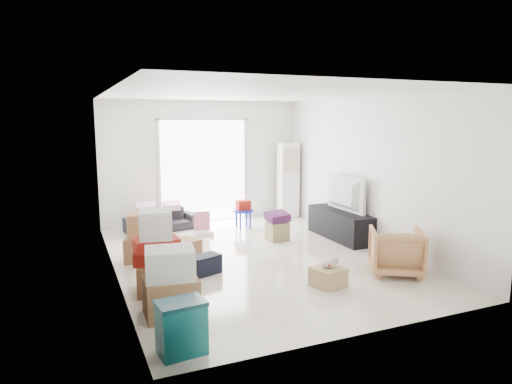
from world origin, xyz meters
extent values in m
cube|color=white|center=(0.00, 0.00, -0.12)|extent=(4.50, 6.00, 0.24)
cube|color=white|center=(0.00, 0.00, 2.82)|extent=(4.50, 6.00, 0.24)
cube|color=white|center=(0.00, 3.12, 1.35)|extent=(4.50, 0.24, 2.70)
cube|color=white|center=(0.00, -3.12, 1.35)|extent=(4.50, 0.24, 2.70)
cube|color=white|center=(-2.37, 0.00, 1.35)|extent=(0.24, 6.00, 2.70)
cube|color=white|center=(2.37, 0.00, 1.35)|extent=(0.24, 6.00, 2.70)
cube|color=white|center=(0.00, 2.98, 1.15)|extent=(2.00, 0.01, 2.30)
cube|color=silver|center=(-1.00, 2.97, 1.15)|extent=(0.06, 0.04, 2.30)
cube|color=silver|center=(1.00, 2.97, 1.15)|extent=(0.06, 0.04, 2.30)
cube|color=silver|center=(0.00, 2.97, 2.30)|extent=(2.10, 0.04, 0.06)
cube|color=white|center=(1.95, 2.65, 0.88)|extent=(0.45, 0.30, 1.75)
cube|color=black|center=(2.00, 0.51, 0.27)|extent=(0.49, 1.63, 0.54)
imported|color=black|center=(2.00, 0.51, 0.62)|extent=(0.69, 1.18, 0.15)
imported|color=#242529|center=(-1.08, 2.50, 0.29)|extent=(1.52, 0.64, 0.58)
cube|color=#ECACC6|center=(-1.39, 2.49, 0.64)|extent=(0.43, 0.36, 0.12)
cube|color=#ECACC6|center=(-0.86, 2.45, 0.63)|extent=(0.32, 0.26, 0.11)
imported|color=tan|center=(1.63, -1.57, 0.38)|extent=(0.99, 0.97, 0.76)
cube|color=#0E5A5C|center=(-1.90, -2.64, 0.13)|extent=(0.48, 0.36, 0.25)
cube|color=#0E5A5C|center=(-1.90, -2.64, 0.38)|extent=(0.48, 0.36, 0.25)
cube|color=#0C333D|center=(-1.90, -2.64, 0.53)|extent=(0.50, 0.38, 0.04)
cube|color=#8B613E|center=(-1.80, -1.71, 0.23)|extent=(0.63, 0.53, 0.46)
cube|color=white|center=(-1.80, -1.71, 0.64)|extent=(0.63, 0.54, 0.36)
cube|color=#8B613E|center=(-1.80, -0.88, 0.20)|extent=(0.62, 0.62, 0.40)
cube|color=#A22213|center=(-1.80, -0.88, 0.49)|extent=(0.67, 0.52, 0.18)
cube|color=#A22213|center=(-1.80, -0.88, 0.66)|extent=(0.58, 0.39, 0.16)
cube|color=white|center=(-1.80, -0.88, 0.92)|extent=(0.48, 0.47, 0.38)
cube|color=#8B613E|center=(-1.77, 0.54, 0.19)|extent=(0.66, 0.60, 0.39)
cube|color=#8B613E|center=(-1.77, 0.54, 0.60)|extent=(0.50, 0.50, 0.42)
cube|color=#8B613E|center=(-1.12, 0.34, 0.17)|extent=(0.55, 0.55, 0.34)
cube|color=black|center=(-1.01, -0.46, 0.14)|extent=(0.51, 0.41, 0.29)
cube|color=tan|center=(0.81, 0.85, 0.18)|extent=(0.37, 0.37, 0.36)
cube|color=#491D48|center=(0.81, 0.85, 0.43)|extent=(0.39, 0.39, 0.14)
cylinder|color=#0B1DA9|center=(0.58, 2.05, 0.37)|extent=(0.46, 0.46, 0.04)
cylinder|color=#0B1DA9|center=(0.70, 2.16, 0.18)|extent=(0.04, 0.04, 0.35)
cylinder|color=#0B1DA9|center=(0.47, 2.16, 0.18)|extent=(0.04, 0.04, 0.35)
cylinder|color=#0B1DA9|center=(0.47, 1.93, 0.18)|extent=(0.04, 0.04, 0.35)
cylinder|color=#0B1DA9|center=(0.70, 1.93, 0.18)|extent=(0.04, 0.04, 0.35)
cube|color=#A22213|center=(0.58, 2.05, 0.49)|extent=(0.28, 0.22, 0.20)
cube|color=silver|center=(-0.37, 1.77, 0.04)|extent=(0.37, 0.33, 0.09)
cube|color=#D06789|center=(-0.37, 1.90, 0.27)|extent=(0.32, 0.07, 0.37)
cube|color=tan|center=(0.42, -1.61, 0.13)|extent=(0.49, 0.49, 0.27)
ellipsoid|color=#B2ADA8|center=(0.42, -1.61, 0.32)|extent=(0.21, 0.15, 0.11)
cube|color=red|center=(0.42, -1.61, 0.33)|extent=(0.18, 0.17, 0.03)
sphere|color=#B2ADA8|center=(0.54, -1.58, 0.35)|extent=(0.11, 0.11, 0.11)
camera|label=1|loc=(-2.86, -6.81, 2.31)|focal=32.00mm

